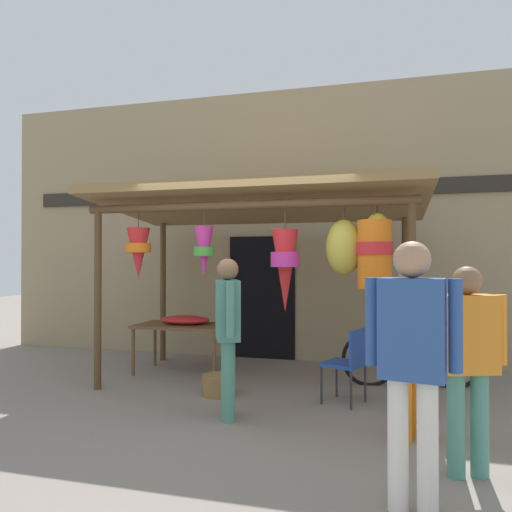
# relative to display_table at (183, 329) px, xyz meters

# --- Properties ---
(ground_plane) EXTENTS (30.00, 30.00, 0.00)m
(ground_plane) POSITION_rel_display_table_xyz_m (1.26, -1.06, -0.62)
(ground_plane) COLOR gray
(shop_facade) EXTENTS (10.32, 0.29, 4.40)m
(shop_facade) POSITION_rel_display_table_xyz_m (1.26, 1.43, 1.57)
(shop_facade) COLOR #9E8966
(shop_facade) RESTS_ON ground_plane
(market_stall_canopy) EXTENTS (4.24, 2.32, 2.53)m
(market_stall_canopy) POSITION_rel_display_table_xyz_m (1.35, -0.38, 1.51)
(market_stall_canopy) COLOR brown
(market_stall_canopy) RESTS_ON ground_plane
(display_table) EXTENTS (1.30, 0.75, 0.69)m
(display_table) POSITION_rel_display_table_xyz_m (0.00, 0.00, 0.00)
(display_table) COLOR brown
(display_table) RESTS_ON ground_plane
(flower_heap_on_table) EXTENTS (0.72, 0.51, 0.12)m
(flower_heap_on_table) POSITION_rel_display_table_xyz_m (0.03, 0.04, 0.13)
(flower_heap_on_table) COLOR red
(flower_heap_on_table) RESTS_ON display_table
(folding_chair) EXTENTS (0.52, 0.52, 0.84)m
(folding_chair) POSITION_rel_display_table_xyz_m (2.42, -0.91, -0.12)
(folding_chair) COLOR #2347A8
(folding_chair) RESTS_ON ground_plane
(wicker_basket_by_table) EXTENTS (0.39, 0.39, 0.24)m
(wicker_basket_by_table) POSITION_rel_display_table_xyz_m (0.89, -0.95, -0.50)
(wicker_basket_by_table) COLOR olive
(wicker_basket_by_table) RESTS_ON ground_plane
(parked_bicycle) EXTENTS (1.74, 0.44, 0.92)m
(parked_bicycle) POSITION_rel_display_table_xyz_m (3.11, 0.08, -0.28)
(parked_bicycle) COLOR black
(parked_bicycle) RESTS_ON ground_plane
(vendor_in_orange) EXTENTS (0.36, 0.55, 1.62)m
(vendor_in_orange) POSITION_rel_display_table_xyz_m (1.26, -1.73, 0.33)
(vendor_in_orange) COLOR #4C8E7A
(vendor_in_orange) RESTS_ON ground_plane
(customer_foreground) EXTENTS (0.57, 0.33, 1.56)m
(customer_foreground) POSITION_rel_display_table_xyz_m (3.39, -2.50, 0.29)
(customer_foreground) COLOR #4C8E7A
(customer_foreground) RESTS_ON ground_plane
(shopper_by_bananas) EXTENTS (0.58, 0.29, 1.72)m
(shopper_by_bananas) POSITION_rel_display_table_xyz_m (2.97, -3.16, 0.40)
(shopper_by_bananas) COLOR silver
(shopper_by_bananas) RESTS_ON ground_plane
(passerby_at_right) EXTENTS (0.41, 0.50, 1.55)m
(passerby_at_right) POSITION_rel_display_table_xyz_m (3.02, -1.84, 0.28)
(passerby_at_right) COLOR orange
(passerby_at_right) RESTS_ON ground_plane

